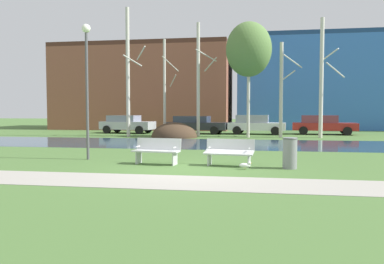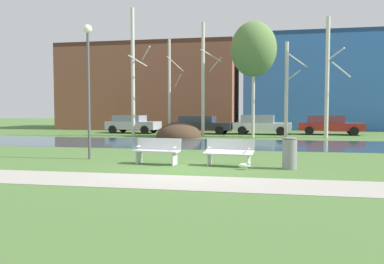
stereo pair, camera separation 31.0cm
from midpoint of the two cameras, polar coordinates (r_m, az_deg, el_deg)
ground_plane at (r=21.44m, az=3.38°, el=-1.60°), size 120.00×120.00×0.00m
paved_path_strip at (r=9.62m, az=-3.83°, el=-7.54°), size 60.00×1.91×0.01m
river_band at (r=20.63m, az=3.16°, el=-1.77°), size 80.00×6.59×0.01m
soil_mound at (r=25.52m, az=-3.04°, el=-0.82°), size 3.12×2.84×2.03m
bench_left at (r=12.79m, az=-6.03°, el=-2.76°), size 1.66×0.77×0.87m
bench_right at (r=12.38m, az=4.93°, el=-2.95°), size 1.66×0.77×0.87m
trash_bin at (r=12.10m, az=13.85°, el=-3.03°), size 0.47×0.47×0.97m
seagull at (r=11.74m, az=7.29°, el=-4.98°), size 0.40×0.15×0.25m
streetlamp at (r=14.54m, az=-16.21°, el=9.19°), size 0.32×0.32×4.95m
birch_far_left at (r=26.76m, az=-9.93°, el=8.94°), size 1.46×2.37×8.88m
birch_left at (r=26.58m, az=-4.46°, el=6.75°), size 1.14×1.87×6.77m
birch_center_left at (r=26.56m, az=0.69°, el=8.04°), size 1.44×2.60×7.91m
birch_center at (r=26.04m, az=8.22°, el=12.21°), size 3.04×3.04×7.72m
birch_center_right at (r=26.34m, az=13.06°, el=6.39°), size 1.48×2.25×6.41m
birch_right at (r=26.52m, az=18.73°, el=7.82°), size 1.59×2.48×7.91m
parked_van_nearest_silver at (r=30.74m, az=-10.11°, el=1.24°), size 4.33×2.39×1.43m
parked_sedan_second_dark at (r=29.69m, az=0.23°, el=1.19°), size 4.95×2.36×1.38m
parked_hatch_third_white at (r=29.32m, az=9.27°, el=1.18°), size 4.44×2.38×1.48m
parked_wagon_fourth_red at (r=30.27m, az=18.84°, el=1.10°), size 4.81×2.38×1.46m
building_brick_low at (r=39.57m, az=-6.93°, el=6.54°), size 16.92×9.86×8.21m
building_blue_store at (r=40.12m, az=19.21°, el=6.98°), size 17.08×7.56×9.11m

